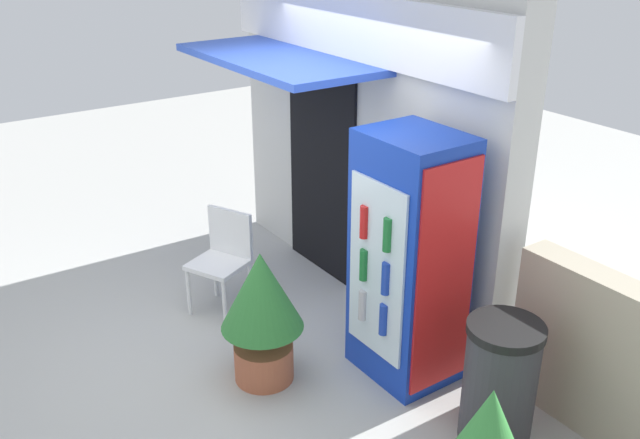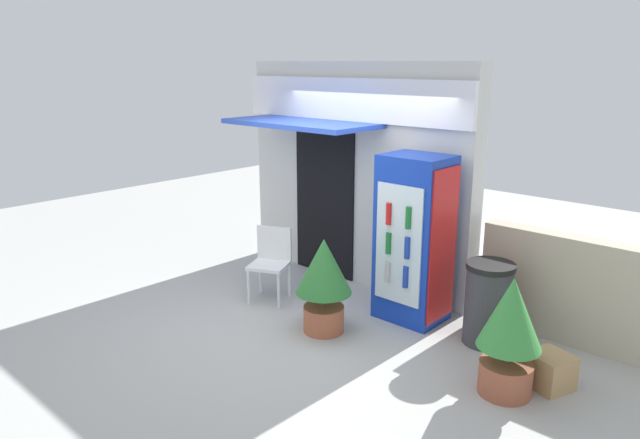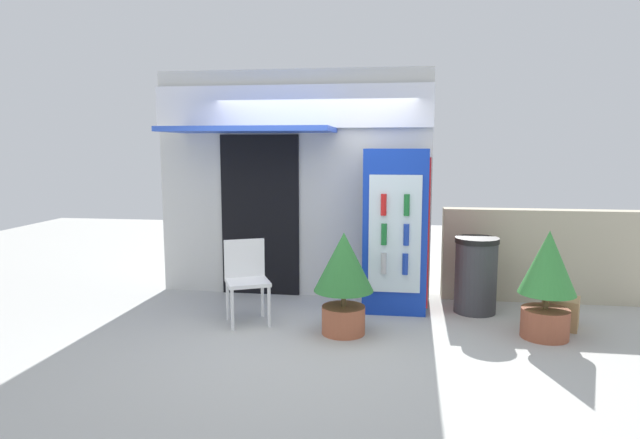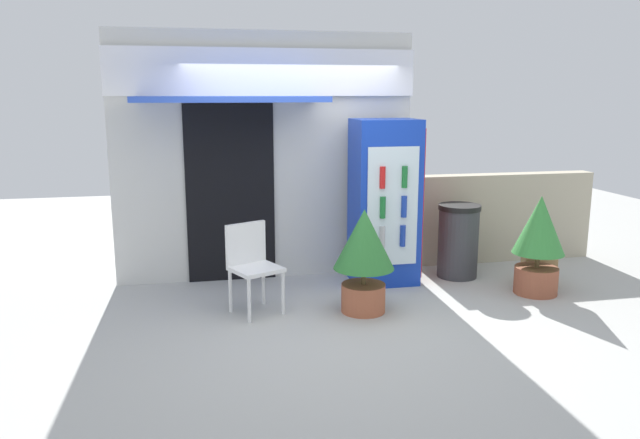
% 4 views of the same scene
% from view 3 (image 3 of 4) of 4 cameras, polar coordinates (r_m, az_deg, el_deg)
% --- Properties ---
extents(ground, '(16.00, 16.00, 0.00)m').
position_cam_3_polar(ground, '(5.87, -2.34, -11.45)').
color(ground, '#B2B2AD').
extents(storefront_building, '(3.50, 1.22, 2.88)m').
position_cam_3_polar(storefront_building, '(7.04, -2.97, 4.23)').
color(storefront_building, silver).
rests_on(storefront_building, ground).
extents(drink_cooler, '(0.75, 0.65, 1.90)m').
position_cam_3_polar(drink_cooler, '(6.41, 7.94, -1.12)').
color(drink_cooler, '#1438B2').
rests_on(drink_cooler, ground).
extents(plastic_chair, '(0.58, 0.58, 0.90)m').
position_cam_3_polar(plastic_chair, '(6.04, -7.75, -5.73)').
color(plastic_chair, white).
rests_on(plastic_chair, ground).
extents(potted_plant_near_shop, '(0.61, 0.61, 1.06)m').
position_cam_3_polar(potted_plant_near_shop, '(5.57, 2.50, -5.70)').
color(potted_plant_near_shop, '#AD5B3D').
rests_on(potted_plant_near_shop, ground).
extents(potted_plant_curbside, '(0.56, 0.56, 1.10)m').
position_cam_3_polar(potted_plant_curbside, '(5.90, 22.76, -5.65)').
color(potted_plant_curbside, '#995138').
rests_on(potted_plant_curbside, ground).
extents(trash_bin, '(0.50, 0.50, 0.88)m').
position_cam_3_polar(trash_bin, '(6.58, 16.03, -5.61)').
color(trash_bin, '#38383D').
rests_on(trash_bin, ground).
extents(stone_boundary_wall, '(2.45, 0.24, 1.15)m').
position_cam_3_polar(stone_boundary_wall, '(7.31, 22.34, -3.52)').
color(stone_boundary_wall, '#B7AD93').
rests_on(stone_boundary_wall, ground).
extents(cardboard_box, '(0.45, 0.44, 0.32)m').
position_cam_3_polar(cardboard_box, '(6.43, 23.93, -8.89)').
color(cardboard_box, tan).
rests_on(cardboard_box, ground).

